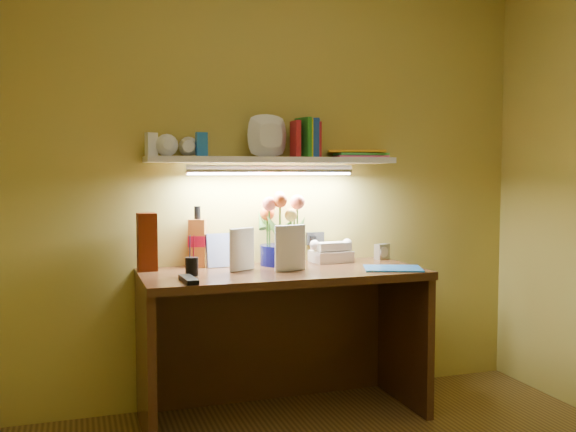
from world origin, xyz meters
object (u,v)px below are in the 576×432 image
at_px(desk, 283,344).
at_px(telephone, 331,251).
at_px(flower_bouquet, 280,230).
at_px(desk_clock, 382,252).
at_px(whisky_bottle, 198,237).

height_order(desk, telephone, telephone).
xyz_separation_m(desk, flower_bouquet, (0.04, 0.17, 0.56)).
bearing_deg(telephone, desk, -154.39).
bearing_deg(desk_clock, whisky_bottle, 156.71).
distance_m(desk, desk_clock, 0.80).
xyz_separation_m(desk, whisky_bottle, (-0.38, 0.24, 0.53)).
height_order(telephone, desk_clock, telephone).
bearing_deg(desk_clock, desk, 176.34).
xyz_separation_m(desk, telephone, (0.33, 0.19, 0.44)).
relative_size(desk, desk_clock, 16.24).
bearing_deg(telephone, whisky_bottle, 171.76).
distance_m(telephone, desk_clock, 0.31).
xyz_separation_m(desk, desk_clock, (0.65, 0.20, 0.42)).
bearing_deg(flower_bouquet, desk, -102.53).
xyz_separation_m(telephone, whisky_bottle, (-0.72, 0.06, 0.09)).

